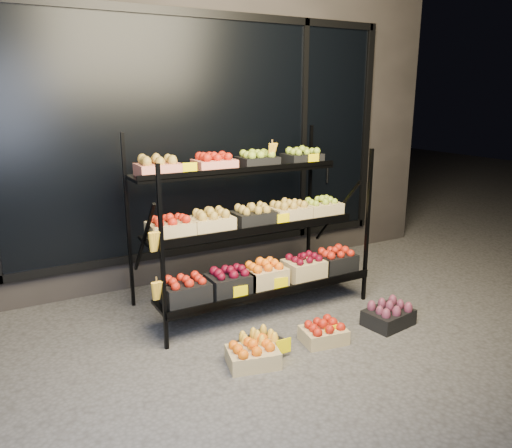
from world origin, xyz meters
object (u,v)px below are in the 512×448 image
floor_crate_midleft (258,345)px  display_rack (253,227)px  floor_crate_midright (323,332)px  floor_crate_left (253,354)px

floor_crate_midleft → display_rack: bearing=44.2°
display_rack → floor_crate_midright: display_rack is taller
display_rack → floor_crate_midleft: (-0.42, -0.86, -0.70)m
floor_crate_left → floor_crate_midright: bearing=16.0°
display_rack → floor_crate_left: size_ratio=5.06×
floor_crate_midleft → floor_crate_midright: (0.58, -0.08, 0.00)m
floor_crate_left → floor_crate_midright: size_ratio=1.10×
display_rack → floor_crate_left: 1.31m
floor_crate_midright → floor_crate_left: bearing=-168.5°
floor_crate_midright → floor_crate_midleft: bearing=-178.9°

